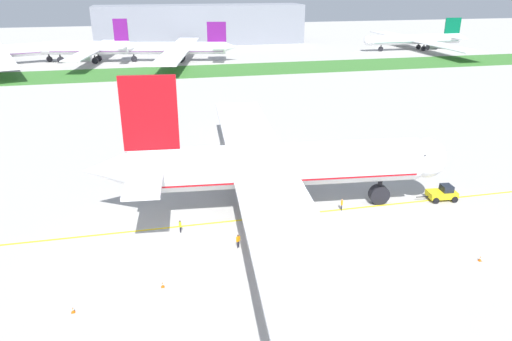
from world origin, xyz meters
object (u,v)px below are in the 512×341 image
object	(u,v)px
traffic_cone_port_wing	(480,259)
parked_airliner_far_outer	(417,40)
parked_airliner_far_centre	(91,48)
pushback_tug	(443,193)
ground_crew_wingwalker_port	(238,240)
traffic_cone_starboard_wing	(163,285)
parked_airliner_far_right	(175,48)
airliner_foreground	(273,166)
ground_crew_wingwalker_starboard	(180,225)
ground_crew_marshaller_front	(342,203)
traffic_cone_near_nose	(73,310)

from	to	relation	value
traffic_cone_port_wing	parked_airliner_far_outer	bearing A→B (deg)	62.33
traffic_cone_port_wing	parked_airliner_far_centre	xyz separation A→B (m)	(-54.26, 153.31, 5.09)
pushback_tug	ground_crew_wingwalker_port	xyz separation A→B (m)	(-30.89, -6.63, 0.03)
traffic_cone_starboard_wing	traffic_cone_port_wing	bearing A→B (deg)	-4.63
parked_airliner_far_right	pushback_tug	bearing A→B (deg)	-78.00
parked_airliner_far_centre	parked_airliner_far_right	bearing A→B (deg)	-7.93
parked_airliner_far_centre	parked_airliner_far_outer	distance (m)	137.04
airliner_foreground	ground_crew_wingwalker_starboard	distance (m)	14.31
traffic_cone_starboard_wing	parked_airliner_far_right	bearing A→B (deg)	85.50
parked_airliner_far_centre	traffic_cone_port_wing	bearing A→B (deg)	-70.51
traffic_cone_port_wing	parked_airliner_far_outer	world-z (taller)	parked_airliner_far_outer
airliner_foreground	ground_crew_wingwalker_port	distance (m)	12.16
pushback_tug	airliner_foreground	bearing A→B (deg)	174.83
parked_airliner_far_centre	ground_crew_wingwalker_starboard	bearing A→B (deg)	-80.98
ground_crew_marshaller_front	airliner_foreground	bearing A→B (deg)	166.27
traffic_cone_near_nose	parked_airliner_far_centre	xyz separation A→B (m)	(-11.00, 152.72, 5.09)
pushback_tug	traffic_cone_near_nose	xyz separation A→B (m)	(-48.33, -14.85, -0.72)
airliner_foreground	traffic_cone_near_nose	world-z (taller)	airliner_foreground
pushback_tug	parked_airliner_far_outer	world-z (taller)	parked_airliner_far_outer
airliner_foreground	parked_airliner_far_outer	distance (m)	173.33
traffic_cone_starboard_wing	parked_airliner_far_right	distance (m)	146.71
traffic_cone_near_nose	ground_crew_wingwalker_port	bearing A→B (deg)	25.23
traffic_cone_port_wing	parked_airliner_far_outer	distance (m)	178.14
ground_crew_marshaller_front	traffic_cone_near_nose	bearing A→B (deg)	-155.84
ground_crew_wingwalker_starboard	parked_airliner_far_right	bearing A→B (deg)	86.26
parked_airliner_far_centre	ground_crew_marshaller_front	bearing A→B (deg)	-72.29
pushback_tug	ground_crew_wingwalker_port	size ratio (longest dim) A/B	3.43
ground_crew_wingwalker_port	parked_airliner_far_right	world-z (taller)	parked_airliner_far_right
ground_crew_marshaller_front	traffic_cone_near_nose	world-z (taller)	ground_crew_marshaller_front
pushback_tug	parked_airliner_far_right	distance (m)	136.60
ground_crew_marshaller_front	parked_airliner_far_right	bearing A→B (deg)	95.59
ground_crew_marshaller_front	ground_crew_wingwalker_starboard	bearing A→B (deg)	-176.31
ground_crew_marshaller_front	parked_airliner_far_outer	distance (m)	170.00
ground_crew_marshaller_front	parked_airliner_far_outer	size ratio (longest dim) A/B	0.02
ground_crew_marshaller_front	parked_airliner_far_centre	bearing A→B (deg)	107.71
ground_crew_wingwalker_starboard	traffic_cone_starboard_wing	world-z (taller)	ground_crew_wingwalker_starboard
ground_crew_wingwalker_port	parked_airliner_far_centre	size ratio (longest dim) A/B	0.03
ground_crew_wingwalker_port	traffic_cone_starboard_wing	distance (m)	10.84
traffic_cone_port_wing	traffic_cone_starboard_wing	size ratio (longest dim) A/B	1.00
traffic_cone_port_wing	parked_airliner_far_right	world-z (taller)	parked_airliner_far_right
traffic_cone_near_nose	parked_airliner_far_right	xyz separation A→B (m)	(19.96, 148.41, 4.67)
airliner_foreground	traffic_cone_near_nose	xyz separation A→B (m)	(-23.89, -17.06, -6.06)
ground_crew_wingwalker_starboard	traffic_cone_port_wing	distance (m)	35.06
traffic_cone_starboard_wing	parked_airliner_far_centre	size ratio (longest dim) A/B	0.01
ground_crew_wingwalker_port	parked_airliner_far_centre	world-z (taller)	parked_airliner_far_centre
traffic_cone_port_wing	parked_airliner_far_centre	size ratio (longest dim) A/B	0.01
ground_crew_wingwalker_starboard	traffic_cone_port_wing	world-z (taller)	ground_crew_wingwalker_starboard
traffic_cone_port_wing	parked_airliner_far_right	xyz separation A→B (m)	(-23.31, 149.00, 4.67)
airliner_foreground	ground_crew_wingwalker_starboard	size ratio (longest dim) A/B	45.36
ground_crew_wingwalker_starboard	traffic_cone_near_nose	xyz separation A→B (m)	(-11.13, -13.41, -0.72)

